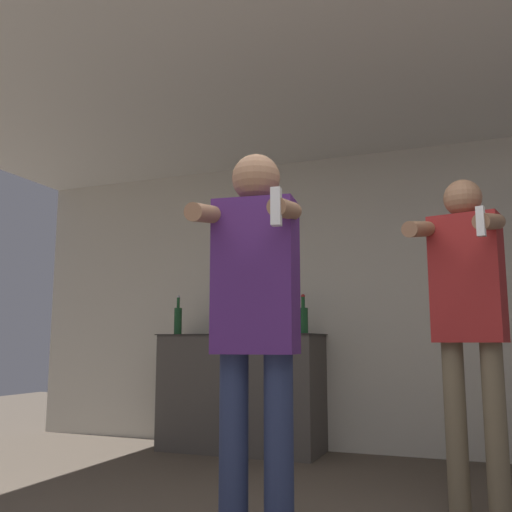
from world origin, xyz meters
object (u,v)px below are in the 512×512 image
object	(u,v)px
bottle_short_whiskey	(303,319)
person_man_side	(468,306)
bottle_red_label	(230,324)
bottle_amber_bourbon	(215,322)
person_woman_foreground	(256,316)
bottle_tall_gin	(278,320)
bottle_clear_vodka	(178,320)

from	to	relation	value
bottle_short_whiskey	person_man_side	xyz separation A→B (m)	(1.29, -1.31, -0.01)
bottle_red_label	bottle_amber_bourbon	distance (m)	0.14
bottle_short_whiskey	person_man_side	size ratio (longest dim) A/B	0.18
person_woman_foreground	person_man_side	world-z (taller)	person_man_side
person_woman_foreground	bottle_red_label	bearing A→B (deg)	116.22
bottle_amber_bourbon	person_woman_foreground	bearing A→B (deg)	-61.03
bottle_tall_gin	person_woman_foreground	distance (m)	2.42
bottle_short_whiskey	bottle_amber_bourbon	distance (m)	0.80
bottle_amber_bourbon	bottle_tall_gin	world-z (taller)	bottle_tall_gin
bottle_short_whiskey	bottle_tall_gin	bearing A→B (deg)	180.00
person_man_side	bottle_amber_bourbon	bearing A→B (deg)	147.89
bottle_red_label	bottle_tall_gin	distance (m)	0.44
bottle_red_label	bottle_clear_vodka	size ratio (longest dim) A/B	0.66
person_woman_foreground	person_man_side	size ratio (longest dim) A/B	0.96
bottle_clear_vodka	bottle_amber_bourbon	bearing A→B (deg)	-0.00
bottle_red_label	bottle_amber_bourbon	bearing A→B (deg)	-180.00
bottle_amber_bourbon	bottle_tall_gin	bearing A→B (deg)	0.00
bottle_clear_vodka	person_woman_foreground	bearing A→B (deg)	-54.61
bottle_red_label	person_woman_foreground	xyz separation A→B (m)	(1.14, -2.32, -0.06)
bottle_amber_bourbon	person_man_side	xyz separation A→B (m)	(2.09, -1.31, 0.01)
person_man_side	bottle_short_whiskey	bearing A→B (deg)	134.53
bottle_short_whiskey	bottle_red_label	world-z (taller)	bottle_short_whiskey
bottle_short_whiskey	bottle_amber_bourbon	bearing A→B (deg)	180.00
bottle_clear_vodka	person_man_side	distance (m)	2.78
bottle_red_label	bottle_tall_gin	size ratio (longest dim) A/B	0.80
bottle_short_whiskey	bottle_red_label	size ratio (longest dim) A/B	1.41
bottle_amber_bourbon	bottle_clear_vodka	xyz separation A→B (m)	(-0.36, 0.00, 0.03)
bottle_amber_bourbon	person_man_side	bearing A→B (deg)	-32.11
bottle_red_label	bottle_tall_gin	world-z (taller)	bottle_tall_gin
bottle_red_label	bottle_clear_vodka	xyz separation A→B (m)	(-0.50, 0.00, 0.04)
bottle_tall_gin	bottle_short_whiskey	bearing A→B (deg)	-0.00
bottle_amber_bourbon	bottle_clear_vodka	world-z (taller)	bottle_clear_vodka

